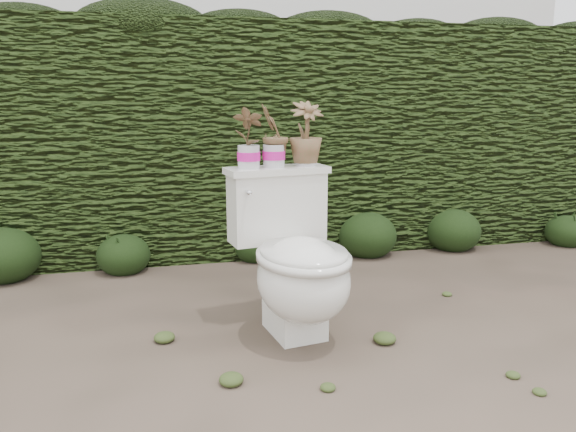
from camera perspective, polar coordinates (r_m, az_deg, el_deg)
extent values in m
plane|color=brown|center=(2.87, -0.18, -10.80)|extent=(60.00, 60.00, 0.00)
cube|color=#2D4216|center=(4.22, -5.03, 7.84)|extent=(8.00, 1.00, 1.60)
cube|color=silver|center=(8.70, -5.33, 18.01)|extent=(8.00, 3.50, 4.00)
cube|color=silver|center=(2.72, 0.64, -9.84)|extent=(0.27, 0.33, 0.20)
ellipsoid|color=silver|center=(2.56, 1.54, -6.47)|extent=(0.49, 0.57, 0.39)
cube|color=silver|center=(2.78, -1.12, 0.89)|extent=(0.49, 0.25, 0.34)
cube|color=silver|center=(2.74, -1.13, 4.68)|extent=(0.52, 0.27, 0.03)
cylinder|color=silver|center=(2.61, -4.16, 2.46)|extent=(0.03, 0.06, 0.02)
sphere|color=silver|center=(2.58, -3.94, 2.36)|extent=(0.03, 0.03, 0.03)
imported|color=#1E6323|center=(2.68, -4.04, 7.77)|extent=(0.17, 0.15, 0.28)
imported|color=#1E6323|center=(2.72, -1.46, 8.00)|extent=(0.20, 0.20, 0.29)
imported|color=#1E6323|center=(2.79, 1.83, 8.22)|extent=(0.19, 0.19, 0.30)
ellipsoid|color=black|center=(3.88, -26.98, -3.23)|extent=(0.44, 0.44, 0.35)
ellipsoid|color=black|center=(3.77, -16.39, -3.42)|extent=(0.34, 0.34, 0.27)
ellipsoid|color=black|center=(3.88, -3.26, -2.69)|extent=(0.30, 0.30, 0.24)
ellipsoid|color=black|center=(4.03, 8.07, -1.57)|extent=(0.42, 0.42, 0.33)
ellipsoid|color=black|center=(4.33, 16.42, -1.06)|extent=(0.41, 0.41, 0.32)
ellipsoid|color=black|center=(4.76, 26.51, -1.11)|extent=(0.32, 0.32, 0.25)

